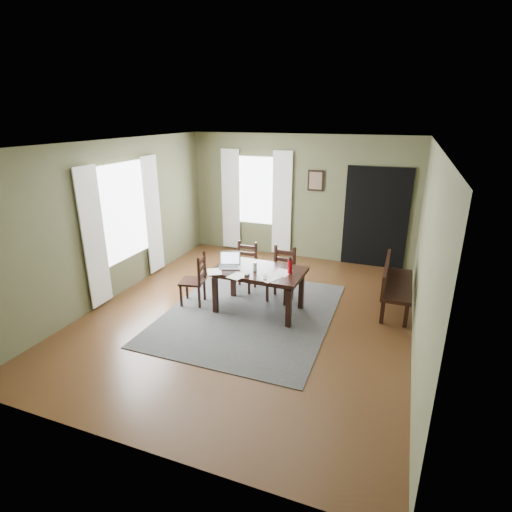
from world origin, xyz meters
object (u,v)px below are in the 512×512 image
at_px(chair_end, 195,280).
at_px(laptop, 230,263).
at_px(dining_table, 259,275).
at_px(bench, 393,281).
at_px(chair_back_left, 245,267).
at_px(water_bottle, 290,266).
at_px(chair_back_right, 281,275).

height_order(chair_end, laptop, laptop).
bearing_deg(dining_table, chair_end, -170.77).
xyz_separation_m(dining_table, bench, (2.04, 0.89, -0.16)).
bearing_deg(chair_back_left, dining_table, -54.42).
relative_size(dining_table, chair_back_left, 1.67).
relative_size(chair_end, laptop, 2.17).
xyz_separation_m(chair_back_left, laptop, (0.04, -0.76, 0.36)).
height_order(chair_end, bench, chair_end).
distance_m(chair_end, laptop, 0.71).
bearing_deg(chair_back_left, bench, 2.84).
height_order(bench, water_bottle, water_bottle).
xyz_separation_m(chair_end, water_bottle, (1.60, 0.17, 0.41)).
bearing_deg(chair_back_right, chair_end, -146.05).
bearing_deg(bench, chair_end, 108.22).
relative_size(chair_back_right, water_bottle, 3.63).
height_order(chair_back_left, bench, chair_back_left).
bearing_deg(laptop, chair_end, 171.24).
xyz_separation_m(bench, laptop, (-2.54, -0.93, 0.31)).
xyz_separation_m(laptop, water_bottle, (1.00, 0.06, 0.06)).
bearing_deg(chair_end, dining_table, 85.56).
xyz_separation_m(dining_table, water_bottle, (0.51, 0.03, 0.21)).
distance_m(laptop, water_bottle, 1.00).
relative_size(dining_table, water_bottle, 5.72).
height_order(dining_table, laptop, laptop).
bearing_deg(chair_end, chair_back_right, 105.95).
bearing_deg(dining_table, bench, 25.45).
bearing_deg(dining_table, water_bottle, 5.19).
relative_size(chair_end, chair_back_left, 1.01).
relative_size(chair_end, bench, 0.63).
height_order(chair_end, chair_back_left, chair_end).
bearing_deg(chair_back_left, laptop, -87.78).
xyz_separation_m(chair_back_left, chair_back_right, (0.75, -0.17, 0.02)).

